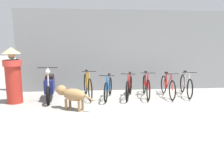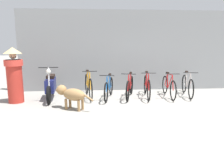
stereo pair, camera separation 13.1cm
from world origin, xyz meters
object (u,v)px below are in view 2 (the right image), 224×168
motorcycle (51,86)px  stray_dog (71,94)px  bicycle_2 (130,87)px  bicycle_0 (88,86)px  person_in_robes (14,74)px  bicycle_3 (147,86)px  bicycle_4 (169,87)px  bicycle_5 (187,85)px  bicycle_1 (109,88)px

motorcycle → stray_dog: (0.79, -1.21, -0.01)m
bicycle_2 → stray_dog: bearing=-41.3°
bicycle_0 → bicycle_2: bicycle_0 is taller
bicycle_0 → person_in_robes: person_in_robes is taller
bicycle_2 → person_in_robes: person_in_robes is taller
motorcycle → person_in_robes: bearing=-75.0°
bicycle_3 → bicycle_4: 0.74m
bicycle_2 → bicycle_4: bearing=106.0°
bicycle_3 → stray_dog: (-2.38, -1.20, 0.06)m
bicycle_5 → stray_dog: bicycle_5 is taller
bicycle_3 → stray_dog: 2.67m
bicycle_3 → motorcycle: bearing=-83.2°
bicycle_0 → bicycle_1: bicycle_0 is taller
bicycle_1 → bicycle_2: bearing=108.5°
person_in_robes → bicycle_4: bearing=142.2°
bicycle_2 → person_in_robes: size_ratio=1.00×
bicycle_1 → bicycle_3: bearing=106.7°
bicycle_2 → bicycle_4: size_ratio=1.01×
bicycle_1 → stray_dog: size_ratio=1.48×
bicycle_3 → motorcycle: 3.17m
bicycle_4 → person_in_robes: (-4.89, -0.35, 0.52)m
bicycle_3 → bicycle_5: size_ratio=1.02×
motorcycle → person_in_robes: size_ratio=1.14×
bicycle_1 → bicycle_3: 1.29m
stray_dog → person_in_robes: size_ratio=0.65×
bicycle_0 → bicycle_1: size_ratio=1.07×
bicycle_1 → stray_dog: bearing=-32.3°
person_in_robes → stray_dog: bearing=112.6°
stray_dog → motorcycle: bearing=-26.2°
bicycle_4 → bicycle_3: bearing=-87.3°
bicycle_1 → stray_dog: bicycle_1 is taller
bicycle_2 → stray_dog: bicycle_2 is taller
bicycle_5 → bicycle_3: bearing=-75.6°
motorcycle → bicycle_3: bearing=83.9°
bicycle_0 → motorcycle: size_ratio=0.91×
stray_dog → bicycle_5: bearing=-130.5°
bicycle_1 → bicycle_5: bicycle_5 is taller
bicycle_4 → stray_dog: bearing=-65.7°
motorcycle → person_in_robes: (-0.98, -0.37, 0.44)m
bicycle_2 → bicycle_0: bearing=-81.1°
bicycle_5 → bicycle_2: bearing=-76.1°
bicycle_3 → bicycle_5: (1.43, 0.10, -0.00)m
bicycle_4 → motorcycle: motorcycle is taller
bicycle_0 → bicycle_1: (0.67, -0.23, -0.05)m
bicycle_0 → person_in_robes: bearing=-86.2°
bicycle_5 → person_in_robes: size_ratio=1.00×
bicycle_0 → bicycle_3: bicycle_0 is taller
bicycle_2 → bicycle_5: bearing=108.8°
bicycle_0 → bicycle_4: size_ratio=1.04×
bicycle_3 → stray_dog: bicycle_3 is taller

